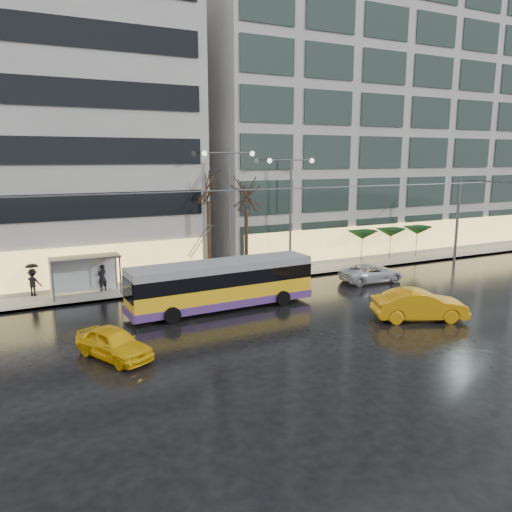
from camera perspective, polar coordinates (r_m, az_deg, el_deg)
ground at (r=26.18m, az=2.43°, el=-8.29°), size 140.00×140.00×0.00m
sidewalk at (r=39.21m, az=-4.83°, el=-1.60°), size 80.00×10.00×0.15m
kerb at (r=34.77m, az=-1.83°, el=-3.23°), size 80.00×0.10×0.15m
building_right at (r=51.19m, az=11.38°, el=15.37°), size 32.00×14.00×25.00m
trolleybus at (r=29.16m, az=-3.91°, el=-3.42°), size 11.11×4.43×5.11m
catenary at (r=32.56m, az=-2.67°, el=3.28°), size 42.24×5.12×7.00m
bus_shelter at (r=33.21m, az=-19.62°, el=-1.23°), size 4.20×1.60×2.51m
street_lamp_near at (r=35.39m, az=-3.07°, el=6.74°), size 3.96×0.36×9.03m
street_lamp_far at (r=37.65m, az=3.99°, el=6.57°), size 3.96×0.36×8.53m
tree_a at (r=34.94m, az=-5.51°, el=8.45°), size 3.20×3.20×8.40m
tree_b at (r=36.33m, az=-1.14°, el=7.51°), size 3.20×3.20×7.70m
parasol_a at (r=42.12m, az=12.06°, el=2.37°), size 2.50×2.50×2.65m
parasol_b at (r=44.03m, az=15.13°, el=2.60°), size 2.50×2.50×2.65m
parasol_c at (r=46.05m, az=17.95°, el=2.80°), size 2.50×2.50×2.65m
taxi_a at (r=23.19m, az=-15.94°, el=-9.54°), size 3.23×4.33×1.37m
taxi_b at (r=28.73m, az=18.19°, el=-5.35°), size 5.30×3.62×1.65m
sedan_silver at (r=36.52m, az=13.07°, el=-1.90°), size 4.78×2.51×1.28m
pedestrian_a at (r=33.90m, az=-17.19°, el=-1.49°), size 1.25×1.26×2.19m
pedestrian_b at (r=34.44m, az=-17.07°, el=-2.19°), size 0.89×0.70×1.81m
pedestrian_c at (r=34.34m, az=-24.17°, el=-2.36°), size 1.30×1.12×2.11m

